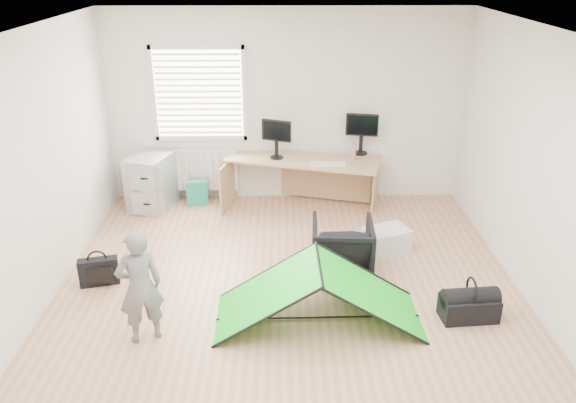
{
  "coord_description": "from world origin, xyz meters",
  "views": [
    {
      "loc": [
        -0.07,
        -4.96,
        3.34
      ],
      "look_at": [
        0.0,
        0.4,
        0.95
      ],
      "focal_mm": 35.0,
      "sensor_mm": 36.0,
      "label": 1
    }
  ],
  "objects_px": {
    "storage_crate": "(386,240)",
    "filing_cabinet": "(152,182)",
    "kite": "(319,292)",
    "laptop_bag": "(99,272)",
    "office_chair": "(342,247)",
    "monitor_right": "(361,139)",
    "desk": "(302,183)",
    "person": "(140,287)",
    "thermos": "(353,151)",
    "monitor_left": "(277,144)",
    "duffel_bag": "(469,308)"
  },
  "relations": [
    {
      "from": "storage_crate",
      "to": "filing_cabinet",
      "type": "bearing_deg",
      "value": 156.79
    },
    {
      "from": "kite",
      "to": "laptop_bag",
      "type": "height_order",
      "value": "kite"
    },
    {
      "from": "filing_cabinet",
      "to": "office_chair",
      "type": "relative_size",
      "value": 1.13
    },
    {
      "from": "monitor_right",
      "to": "desk",
      "type": "bearing_deg",
      "value": -154.3
    },
    {
      "from": "monitor_right",
      "to": "filing_cabinet",
      "type": "bearing_deg",
      "value": -164.51
    },
    {
      "from": "filing_cabinet",
      "to": "office_chair",
      "type": "xyz_separation_m",
      "value": [
        2.5,
        -1.8,
        -0.07
      ]
    },
    {
      "from": "filing_cabinet",
      "to": "person",
      "type": "relative_size",
      "value": 0.68
    },
    {
      "from": "thermos",
      "to": "desk",
      "type": "bearing_deg",
      "value": 177.52
    },
    {
      "from": "desk",
      "to": "kite",
      "type": "height_order",
      "value": "desk"
    },
    {
      "from": "monitor_left",
      "to": "monitor_right",
      "type": "distance_m",
      "value": 1.2
    },
    {
      "from": "office_chair",
      "to": "laptop_bag",
      "type": "relative_size",
      "value": 1.65
    },
    {
      "from": "thermos",
      "to": "storage_crate",
      "type": "xyz_separation_m",
      "value": [
        0.28,
        -1.29,
        -0.69
      ]
    },
    {
      "from": "desk",
      "to": "monitor_right",
      "type": "xyz_separation_m",
      "value": [
        0.83,
        0.21,
        0.57
      ]
    },
    {
      "from": "person",
      "to": "storage_crate",
      "type": "xyz_separation_m",
      "value": [
        2.56,
        1.67,
        -0.42
      ]
    },
    {
      "from": "filing_cabinet",
      "to": "office_chair",
      "type": "bearing_deg",
      "value": -18.34
    },
    {
      "from": "monitor_right",
      "to": "thermos",
      "type": "bearing_deg",
      "value": -107.31
    },
    {
      "from": "monitor_left",
      "to": "person",
      "type": "relative_size",
      "value": 0.37
    },
    {
      "from": "storage_crate",
      "to": "duffel_bag",
      "type": "height_order",
      "value": "storage_crate"
    },
    {
      "from": "storage_crate",
      "to": "duffel_bag",
      "type": "bearing_deg",
      "value": -67.32
    },
    {
      "from": "filing_cabinet",
      "to": "laptop_bag",
      "type": "distance_m",
      "value": 2.06
    },
    {
      "from": "person",
      "to": "office_chair",
      "type": "bearing_deg",
      "value": -173.91
    },
    {
      "from": "desk",
      "to": "person",
      "type": "bearing_deg",
      "value": -102.49
    },
    {
      "from": "monitor_right",
      "to": "thermos",
      "type": "height_order",
      "value": "monitor_right"
    },
    {
      "from": "desk",
      "to": "filing_cabinet",
      "type": "xyz_separation_m",
      "value": [
        -2.12,
        0.0,
        0.03
      ]
    },
    {
      "from": "office_chair",
      "to": "kite",
      "type": "distance_m",
      "value": 0.97
    },
    {
      "from": "laptop_bag",
      "to": "office_chair",
      "type": "bearing_deg",
      "value": -8.54
    },
    {
      "from": "monitor_right",
      "to": "person",
      "type": "relative_size",
      "value": 0.39
    },
    {
      "from": "person",
      "to": "kite",
      "type": "height_order",
      "value": "person"
    },
    {
      "from": "storage_crate",
      "to": "duffel_bag",
      "type": "xyz_separation_m",
      "value": [
        0.58,
        -1.39,
        -0.03
      ]
    },
    {
      "from": "filing_cabinet",
      "to": "storage_crate",
      "type": "height_order",
      "value": "filing_cabinet"
    },
    {
      "from": "kite",
      "to": "duffel_bag",
      "type": "distance_m",
      "value": 1.5
    },
    {
      "from": "monitor_right",
      "to": "person",
      "type": "height_order",
      "value": "monitor_right"
    },
    {
      "from": "thermos",
      "to": "kite",
      "type": "bearing_deg",
      "value": -103.33
    },
    {
      "from": "office_chair",
      "to": "duffel_bag",
      "type": "xyz_separation_m",
      "value": [
        1.17,
        -0.92,
        -0.19
      ]
    },
    {
      "from": "monitor_left",
      "to": "thermos",
      "type": "distance_m",
      "value": 1.06
    },
    {
      "from": "filing_cabinet",
      "to": "storage_crate",
      "type": "bearing_deg",
      "value": -5.87
    },
    {
      "from": "office_chair",
      "to": "monitor_left",
      "type": "bearing_deg",
      "value": -65.14
    },
    {
      "from": "thermos",
      "to": "office_chair",
      "type": "xyz_separation_m",
      "value": [
        -0.31,
        -1.76,
        -0.53
      ]
    },
    {
      "from": "kite",
      "to": "laptop_bag",
      "type": "xyz_separation_m",
      "value": [
        -2.35,
        0.67,
        -0.16
      ]
    },
    {
      "from": "desk",
      "to": "office_chair",
      "type": "xyz_separation_m",
      "value": [
        0.38,
        -1.79,
        -0.05
      ]
    },
    {
      "from": "storage_crate",
      "to": "laptop_bag",
      "type": "xyz_separation_m",
      "value": [
        -3.26,
        -0.71,
        0.01
      ]
    },
    {
      "from": "laptop_bag",
      "to": "duffel_bag",
      "type": "bearing_deg",
      "value": -23.72
    },
    {
      "from": "monitor_left",
      "to": "duffel_bag",
      "type": "xyz_separation_m",
      "value": [
        1.91,
        -2.76,
        -0.8
      ]
    },
    {
      "from": "filing_cabinet",
      "to": "storage_crate",
      "type": "relative_size",
      "value": 1.49
    },
    {
      "from": "filing_cabinet",
      "to": "monitor_left",
      "type": "distance_m",
      "value": 1.84
    },
    {
      "from": "person",
      "to": "storage_crate",
      "type": "bearing_deg",
      "value": -172.14
    },
    {
      "from": "laptop_bag",
      "to": "person",
      "type": "bearing_deg",
      "value": -67.2
    },
    {
      "from": "laptop_bag",
      "to": "duffel_bag",
      "type": "xyz_separation_m",
      "value": [
        3.84,
        -0.68,
        -0.04
      ]
    },
    {
      "from": "person",
      "to": "kite",
      "type": "xyz_separation_m",
      "value": [
        1.65,
        0.28,
        -0.26
      ]
    },
    {
      "from": "filing_cabinet",
      "to": "duffel_bag",
      "type": "distance_m",
      "value": 4.57
    }
  ]
}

